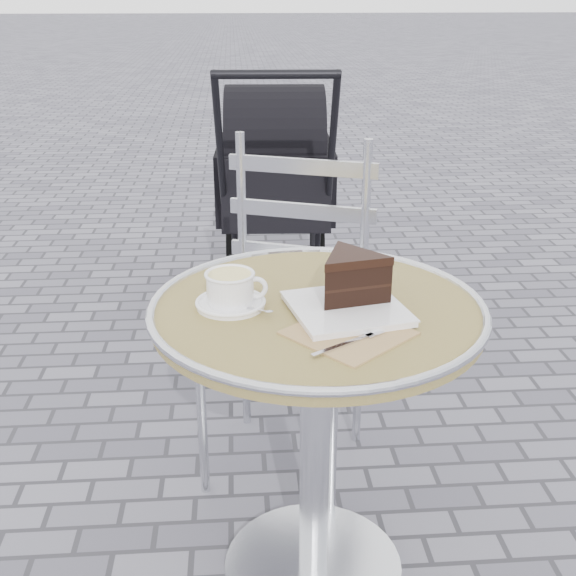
{
  "coord_description": "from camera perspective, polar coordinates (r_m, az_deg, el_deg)",
  "views": [
    {
      "loc": [
        -0.16,
        -1.38,
        1.36
      ],
      "look_at": [
        -0.06,
        -0.01,
        0.78
      ],
      "focal_mm": 45.0,
      "sensor_mm": 36.0,
      "label": 1
    }
  ],
  "objects": [
    {
      "name": "cafe_table",
      "position": [
        1.6,
        2.23,
        -6.79
      ],
      "size": [
        0.72,
        0.72,
        0.74
      ],
      "color": "silver",
      "rests_on": "ground"
    },
    {
      "name": "ground",
      "position": [
        1.95,
        1.96,
        -21.47
      ],
      "size": [
        80.0,
        80.0,
        0.0
      ],
      "primitive_type": "plane",
      "color": "slate",
      "rests_on": "ground"
    },
    {
      "name": "bistro_chair",
      "position": [
        2.08,
        0.5,
        1.47
      ],
      "size": [
        0.56,
        0.56,
        0.97
      ],
      "rotation": [
        0.0,
        0.0,
        -0.35
      ],
      "color": "silver",
      "rests_on": "ground"
    },
    {
      "name": "baby_stroller",
      "position": [
        3.31,
        -1.01,
        7.6
      ],
      "size": [
        0.53,
        1.07,
        1.09
      ],
      "rotation": [
        0.0,
        0.0,
        -0.05
      ],
      "color": "black",
      "rests_on": "ground"
    },
    {
      "name": "cake_plate_set",
      "position": [
        1.5,
        4.96,
        0.29
      ],
      "size": [
        0.28,
        0.38,
        0.12
      ],
      "rotation": [
        0.0,
        0.0,
        0.22
      ],
      "color": "tan",
      "rests_on": "cafe_table"
    },
    {
      "name": "cappuccino_set",
      "position": [
        1.52,
        -4.51,
        -0.28
      ],
      "size": [
        0.16,
        0.14,
        0.07
      ],
      "rotation": [
        0.0,
        0.0,
        -0.05
      ],
      "color": "white",
      "rests_on": "cafe_table"
    }
  ]
}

